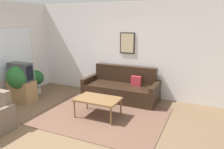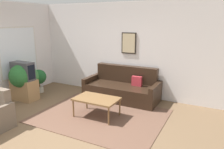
{
  "view_description": "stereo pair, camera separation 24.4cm",
  "coord_description": "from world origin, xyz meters",
  "px_view_note": "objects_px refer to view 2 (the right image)",
  "views": [
    {
      "loc": [
        2.62,
        -3.05,
        2.2
      ],
      "look_at": [
        0.38,
        1.82,
        0.85
      ],
      "focal_mm": 35.0,
      "sensor_mm": 36.0,
      "label": 1
    },
    {
      "loc": [
        2.84,
        -2.95,
        2.2
      ],
      "look_at": [
        0.38,
        1.82,
        0.85
      ],
      "focal_mm": 35.0,
      "sensor_mm": 36.0,
      "label": 2
    }
  ],
  "objects_px": {
    "tv": "(23,71)",
    "potted_plant_tall": "(21,77)",
    "couch": "(122,89)",
    "coffee_table": "(97,100)"
  },
  "relations": [
    {
      "from": "tv",
      "to": "potted_plant_tall",
      "type": "relative_size",
      "value": 0.66
    },
    {
      "from": "couch",
      "to": "tv",
      "type": "height_order",
      "value": "tv"
    },
    {
      "from": "coffee_table",
      "to": "potted_plant_tall",
      "type": "distance_m",
      "value": 2.4
    },
    {
      "from": "tv",
      "to": "potted_plant_tall",
      "type": "xyz_separation_m",
      "value": [
        0.01,
        -0.07,
        -0.15
      ]
    },
    {
      "from": "couch",
      "to": "tv",
      "type": "distance_m",
      "value": 2.81
    },
    {
      "from": "couch",
      "to": "tv",
      "type": "bearing_deg",
      "value": -151.98
    },
    {
      "from": "couch",
      "to": "potted_plant_tall",
      "type": "relative_size",
      "value": 2.02
    },
    {
      "from": "coffee_table",
      "to": "potted_plant_tall",
      "type": "height_order",
      "value": "potted_plant_tall"
    },
    {
      "from": "tv",
      "to": "couch",
      "type": "bearing_deg",
      "value": 28.02
    },
    {
      "from": "couch",
      "to": "tv",
      "type": "xyz_separation_m",
      "value": [
        -2.43,
        -1.29,
        0.52
      ]
    }
  ]
}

